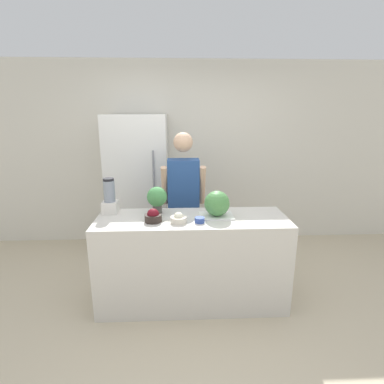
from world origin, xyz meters
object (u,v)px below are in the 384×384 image
(refrigerator, at_px, (139,185))
(bowl_cream, at_px, (179,219))
(blender, at_px, (110,198))
(bowl_small_blue, at_px, (200,220))
(bowl_cherries, at_px, (153,216))
(watermelon, at_px, (217,203))
(person, at_px, (184,202))
(potted_plant, at_px, (157,198))

(refrigerator, height_order, bowl_cream, refrigerator)
(blender, bearing_deg, bowl_small_blue, -19.74)
(bowl_cherries, height_order, bowl_cream, bowl_cherries)
(bowl_cherries, height_order, bowl_small_blue, bowl_cherries)
(refrigerator, relative_size, watermelon, 7.63)
(refrigerator, distance_m, person, 0.87)
(refrigerator, relative_size, bowl_small_blue, 20.39)
(watermelon, distance_m, bowl_small_blue, 0.26)
(person, distance_m, bowl_cream, 0.77)
(watermelon, height_order, blender, blender)
(person, bearing_deg, bowl_cherries, -112.01)
(bowl_small_blue, distance_m, blender, 0.95)
(person, relative_size, bowl_cherries, 10.52)
(watermelon, distance_m, blender, 1.07)
(refrigerator, bearing_deg, bowl_cherries, -77.24)
(blender, height_order, potted_plant, blender)
(refrigerator, height_order, blender, refrigerator)
(bowl_cherries, bearing_deg, potted_plant, 84.82)
(watermelon, bearing_deg, blender, 170.89)
(refrigerator, height_order, watermelon, refrigerator)
(bowl_cream, xyz_separation_m, potted_plant, (-0.21, 0.28, 0.12))
(potted_plant, bearing_deg, bowl_cherries, -95.18)
(watermelon, relative_size, bowl_cream, 1.63)
(watermelon, xyz_separation_m, bowl_small_blue, (-0.18, -0.15, -0.11))
(bowl_cream, bearing_deg, person, 85.57)
(bowl_cream, xyz_separation_m, blender, (-0.69, 0.31, 0.12))
(refrigerator, height_order, potted_plant, refrigerator)
(person, xyz_separation_m, bowl_cream, (-0.06, -0.76, 0.07))
(potted_plant, bearing_deg, person, 60.62)
(refrigerator, distance_m, bowl_cream, 1.48)
(person, relative_size, blender, 4.71)
(bowl_cream, bearing_deg, potted_plant, 127.62)
(person, bearing_deg, watermelon, -63.45)
(watermelon, xyz_separation_m, bowl_cream, (-0.37, -0.14, -0.10))
(refrigerator, bearing_deg, blender, -97.78)
(bowl_cherries, xyz_separation_m, blender, (-0.45, 0.27, 0.10))
(person, distance_m, bowl_cherries, 0.79)
(person, xyz_separation_m, potted_plant, (-0.27, -0.48, 0.20))
(bowl_small_blue, height_order, blender, blender)
(refrigerator, height_order, bowl_small_blue, refrigerator)
(bowl_cherries, relative_size, potted_plant, 0.59)
(refrigerator, relative_size, blender, 5.23)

